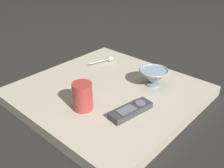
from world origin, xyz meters
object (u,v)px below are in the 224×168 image
Objects in this scene: cereal_bowl at (154,77)px; teaspoon at (109,59)px; coffee_mug at (83,96)px; tv_remote_near at (131,110)px.

cereal_bowl is 0.31m from teaspoon.
cereal_bowl is 0.94× the size of teaspoon.
coffee_mug is 0.79× the size of teaspoon.
tv_remote_near is (-0.15, -0.09, -0.04)m from coffee_mug.
coffee_mug is at bearing 32.48° from tv_remote_near.
coffee_mug is at bearing 120.30° from teaspoon.
coffee_mug is (0.09, 0.31, 0.01)m from cereal_bowl.
teaspoon is 0.45m from tv_remote_near.
cereal_bowl is at bearing -106.09° from coffee_mug.
coffee_mug is at bearing 73.91° from cereal_bowl.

